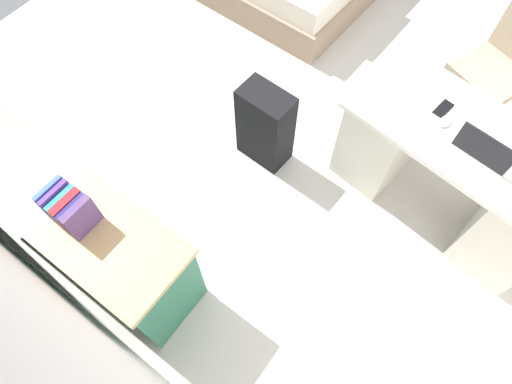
# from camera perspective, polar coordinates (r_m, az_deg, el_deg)

# --- Properties ---
(ground_plane) EXTENTS (5.56, 5.56, 0.00)m
(ground_plane) POSITION_cam_1_polar(r_m,az_deg,el_deg) (3.62, 6.00, 10.65)
(ground_plane) COLOR beige
(desk) EXTENTS (1.51, 0.84, 0.75)m
(desk) POSITION_cam_1_polar(r_m,az_deg,el_deg) (3.06, 23.89, 2.44)
(desk) COLOR silver
(desk) RESTS_ON ground_plane
(office_chair) EXTENTS (0.59, 0.59, 0.94)m
(office_chair) POSITION_cam_1_polar(r_m,az_deg,el_deg) (3.68, 28.43, 13.21)
(office_chair) COLOR black
(office_chair) RESTS_ON ground_plane
(credenza) EXTENTS (1.80, 0.48, 0.74)m
(credenza) POSITION_cam_1_polar(r_m,az_deg,el_deg) (2.91, -23.30, -3.06)
(credenza) COLOR #28664C
(credenza) RESTS_ON ground_plane
(suitcase_black) EXTENTS (0.37, 0.24, 0.65)m
(suitcase_black) POSITION_cam_1_polar(r_m,az_deg,el_deg) (3.09, 1.23, 8.43)
(suitcase_black) COLOR black
(suitcase_black) RESTS_ON ground_plane
(laptop) EXTENTS (0.34, 0.26, 0.21)m
(laptop) POSITION_cam_1_polar(r_m,az_deg,el_deg) (2.70, 27.49, 5.02)
(laptop) COLOR silver
(laptop) RESTS_ON desk
(computer_mouse) EXTENTS (0.07, 0.11, 0.03)m
(computer_mouse) POSITION_cam_1_polar(r_m,az_deg,el_deg) (2.77, 23.28, 8.39)
(computer_mouse) COLOR white
(computer_mouse) RESTS_ON desk
(cell_phone_by_mouse) EXTENTS (0.08, 0.14, 0.01)m
(cell_phone_by_mouse) POSITION_cam_1_polar(r_m,az_deg,el_deg) (2.84, 23.04, 9.89)
(cell_phone_by_mouse) COLOR black
(cell_phone_by_mouse) RESTS_ON desk
(book_row) EXTENTS (0.23, 0.17, 0.22)m
(book_row) POSITION_cam_1_polar(r_m,az_deg,el_deg) (2.36, -22.85, -2.06)
(book_row) COLOR #563D70
(book_row) RESTS_ON credenza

